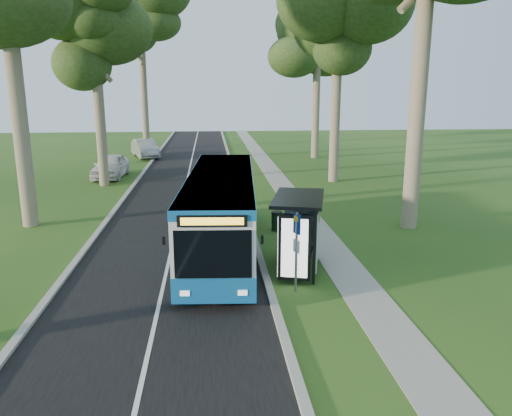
{
  "coord_description": "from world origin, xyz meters",
  "views": [
    {
      "loc": [
        -1.86,
        -16.06,
        6.49
      ],
      "look_at": [
        0.02,
        3.97,
        1.6
      ],
      "focal_mm": 35.0,
      "sensor_mm": 36.0,
      "label": 1
    }
  ],
  "objects_px": {
    "bus_stop_sign": "(296,243)",
    "bus_shelter": "(304,222)",
    "car_white": "(110,166)",
    "car_silver": "(145,148)",
    "litter_bin": "(277,221)",
    "bus": "(221,212)"
  },
  "relations": [
    {
      "from": "bus",
      "to": "bus_shelter",
      "type": "relative_size",
      "value": 3.43
    },
    {
      "from": "bus",
      "to": "car_white",
      "type": "relative_size",
      "value": 2.38
    },
    {
      "from": "bus",
      "to": "car_silver",
      "type": "bearing_deg",
      "value": 106.57
    },
    {
      "from": "car_white",
      "to": "car_silver",
      "type": "xyz_separation_m",
      "value": [
        1.22,
        10.76,
        -0.01
      ]
    },
    {
      "from": "bus_stop_sign",
      "to": "bus_shelter",
      "type": "xyz_separation_m",
      "value": [
        0.54,
        1.5,
        0.29
      ]
    },
    {
      "from": "litter_bin",
      "to": "car_white",
      "type": "height_order",
      "value": "car_white"
    },
    {
      "from": "litter_bin",
      "to": "car_silver",
      "type": "bearing_deg",
      "value": 109.39
    },
    {
      "from": "litter_bin",
      "to": "car_white",
      "type": "bearing_deg",
      "value": 124.45
    },
    {
      "from": "car_white",
      "to": "car_silver",
      "type": "relative_size",
      "value": 0.98
    },
    {
      "from": "bus_stop_sign",
      "to": "bus_shelter",
      "type": "distance_m",
      "value": 1.62
    },
    {
      "from": "bus_stop_sign",
      "to": "bus",
      "type": "bearing_deg",
      "value": 95.04
    },
    {
      "from": "bus_stop_sign",
      "to": "litter_bin",
      "type": "height_order",
      "value": "bus_stop_sign"
    },
    {
      "from": "bus_shelter",
      "to": "bus_stop_sign",
      "type": "bearing_deg",
      "value": -95.62
    },
    {
      "from": "bus",
      "to": "litter_bin",
      "type": "distance_m",
      "value": 3.92
    },
    {
      "from": "bus",
      "to": "car_silver",
      "type": "height_order",
      "value": "bus"
    },
    {
      "from": "litter_bin",
      "to": "bus",
      "type": "bearing_deg",
      "value": -134.08
    },
    {
      "from": "bus",
      "to": "bus_shelter",
      "type": "height_order",
      "value": "bus"
    },
    {
      "from": "car_silver",
      "to": "bus",
      "type": "bearing_deg",
      "value": -95.97
    },
    {
      "from": "bus",
      "to": "bus_stop_sign",
      "type": "relative_size",
      "value": 4.55
    },
    {
      "from": "bus",
      "to": "litter_bin",
      "type": "bearing_deg",
      "value": 49.7
    },
    {
      "from": "bus_stop_sign",
      "to": "car_white",
      "type": "xyz_separation_m",
      "value": [
        -9.96,
        22.01,
        -0.78
      ]
    },
    {
      "from": "bus",
      "to": "car_white",
      "type": "bearing_deg",
      "value": 117.26
    }
  ]
}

